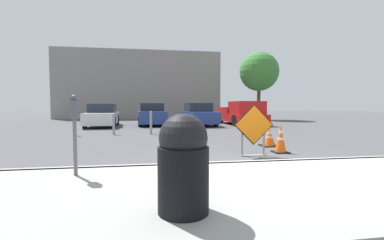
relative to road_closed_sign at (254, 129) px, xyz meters
name	(u,v)px	position (x,y,z in m)	size (l,w,h in m)	color
ground_plane	(187,128)	(-0.51, 8.81, -0.70)	(96.00, 96.00, 0.00)	#4C4C4F
sidewalk_strip	(293,188)	(-0.51, -2.76, -0.63)	(28.75, 3.16, 0.14)	#999993
curb_lip	(252,164)	(-0.51, -1.19, -0.63)	(28.75, 0.20, 0.14)	#999993
road_closed_sign	(254,129)	(0.00, 0.00, 0.00)	(1.05, 0.20, 1.34)	black
traffic_cone_nearest	(281,139)	(0.94, 0.36, -0.32)	(0.41, 0.41, 0.78)	black
traffic_cone_second	(269,137)	(1.15, 1.50, -0.42)	(0.53, 0.53, 0.58)	black
parked_car_nearest	(102,116)	(-5.70, 10.63, -0.04)	(1.96, 4.32, 1.43)	silver
parked_car_second	(152,115)	(-2.60, 11.36, -0.01)	(1.93, 4.22, 1.48)	navy
parked_car_third	(198,115)	(0.49, 10.78, 0.00)	(2.01, 4.60, 1.49)	navy
pickup_truck	(242,114)	(3.60, 10.84, 0.02)	(2.27, 5.21, 1.61)	red
trash_bin	(183,163)	(-2.26, -3.54, -0.02)	(0.56, 0.56, 1.08)	black
bollard_nearest	(151,122)	(-2.64, 5.64, -0.14)	(0.12, 0.12, 1.06)	gray
bollard_second	(114,123)	(-4.30, 5.64, -0.19)	(0.12, 0.12, 0.97)	gray
bollard_third	(75,124)	(-5.95, 5.64, -0.18)	(0.12, 0.12, 1.00)	gray
parking_meter	(74,121)	(-3.86, -1.79, 0.35)	(0.11, 0.15, 1.34)	#59595B
building_facade_backdrop	(140,86)	(-3.84, 22.94, 2.81)	(16.98, 5.00, 7.03)	gray
street_tree_behind_lot	(259,72)	(7.40, 16.78, 3.81)	(3.64, 3.64, 6.36)	#513823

